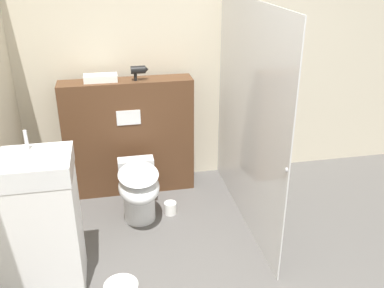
{
  "coord_description": "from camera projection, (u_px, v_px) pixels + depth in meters",
  "views": [
    {
      "loc": [
        -0.57,
        -1.92,
        2.24
      ],
      "look_at": [
        0.07,
        1.29,
        0.74
      ],
      "focal_mm": 40.0,
      "sensor_mm": 36.0,
      "label": 1
    }
  ],
  "objects": [
    {
      "name": "wall_back",
      "position": [
        167.0,
        60.0,
        4.17
      ],
      "size": [
        8.0,
        0.06,
        2.5
      ],
      "color": "beige",
      "rests_on": "ground_plane"
    },
    {
      "name": "shower_glass",
      "position": [
        247.0,
        118.0,
        3.57
      ],
      "size": [
        0.04,
        1.78,
        1.9
      ],
      "color": "silver",
      "rests_on": "ground_plane"
    },
    {
      "name": "spare_toilet_roll",
      "position": [
        170.0,
        208.0,
        3.95
      ],
      "size": [
        0.11,
        0.11,
        0.11
      ],
      "color": "white",
      "rests_on": "ground_plane"
    },
    {
      "name": "toilet",
      "position": [
        139.0,
        190.0,
        3.74
      ],
      "size": [
        0.35,
        0.61,
        0.52
      ],
      "color": "white",
      "rests_on": "ground_plane"
    },
    {
      "name": "folded_towel",
      "position": [
        101.0,
        78.0,
        3.87
      ],
      "size": [
        0.3,
        0.14,
        0.06
      ],
      "color": "white",
      "rests_on": "partition_panel"
    },
    {
      "name": "hair_drier",
      "position": [
        139.0,
        70.0,
        3.87
      ],
      "size": [
        0.16,
        0.07,
        0.14
      ],
      "color": "black",
      "rests_on": "partition_panel"
    },
    {
      "name": "partition_panel",
      "position": [
        129.0,
        137.0,
        4.16
      ],
      "size": [
        1.24,
        0.26,
        1.14
      ],
      "color": "#51331E",
      "rests_on": "ground_plane"
    },
    {
      "name": "sink_vanity",
      "position": [
        37.0,
        224.0,
        2.93
      ],
      "size": [
        0.57,
        0.42,
        1.17
      ],
      "color": "white",
      "rests_on": "ground_plane"
    }
  ]
}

